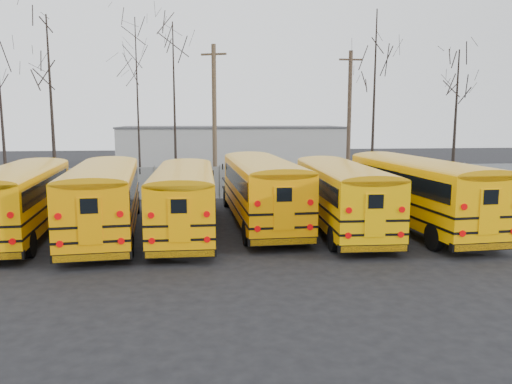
{
  "coord_description": "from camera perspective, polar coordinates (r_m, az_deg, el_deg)",
  "views": [
    {
      "loc": [
        -1.12,
        -18.84,
        5.0
      ],
      "look_at": [
        1.36,
        3.78,
        1.6
      ],
      "focal_mm": 35.0,
      "sensor_mm": 36.0,
      "label": 1
    }
  ],
  "objects": [
    {
      "name": "distant_building",
      "position": [
        51.02,
        -2.73,
        5.12
      ],
      "size": [
        22.0,
        8.0,
        4.0
      ],
      "primitive_type": "cube",
      "color": "#A3A29E",
      "rests_on": "ground"
    },
    {
      "name": "fence",
      "position": [
        31.11,
        -4.13,
        1.09
      ],
      "size": [
        40.0,
        0.04,
        2.0
      ],
      "primitive_type": "cube",
      "color": "gray",
      "rests_on": "ground"
    },
    {
      "name": "tree_2",
      "position": [
        33.98,
        -22.34,
        8.9
      ],
      "size": [
        0.26,
        0.26,
        11.22
      ],
      "primitive_type": "cone",
      "color": "black",
      "rests_on": "ground"
    },
    {
      "name": "ground",
      "position": [
        19.52,
        -2.77,
        -6.35
      ],
      "size": [
        120.0,
        120.0,
        0.0
      ],
      "primitive_type": "plane",
      "color": "black",
      "rests_on": "ground"
    },
    {
      "name": "tree_1",
      "position": [
        39.15,
        -27.13,
        8.66
      ],
      "size": [
        0.26,
        0.26,
        11.47
      ],
      "primitive_type": "cone",
      "color": "black",
      "rests_on": "ground"
    },
    {
      "name": "tree_3",
      "position": [
        36.64,
        -13.36,
        9.73
      ],
      "size": [
        0.26,
        0.26,
        11.86
      ],
      "primitive_type": "cone",
      "color": "black",
      "rests_on": "ground"
    },
    {
      "name": "utility_pole_left",
      "position": [
        33.87,
        -4.78,
        8.51
      ],
      "size": [
        1.68,
        0.71,
        9.78
      ],
      "rotation": [
        0.0,
        0.0,
        -0.35
      ],
      "color": "#4E3E2C",
      "rests_on": "ground"
    },
    {
      "name": "bus_f",
      "position": [
        23.6,
        17.93,
        0.56
      ],
      "size": [
        3.48,
        11.8,
        3.26
      ],
      "rotation": [
        0.0,
        0.0,
        0.07
      ],
      "color": "black",
      "rests_on": "ground"
    },
    {
      "name": "bus_a",
      "position": [
        23.16,
        -25.36,
        -0.27
      ],
      "size": [
        3.4,
        11.13,
        3.07
      ],
      "rotation": [
        0.0,
        0.0,
        0.08
      ],
      "color": "black",
      "rests_on": "ground"
    },
    {
      "name": "bus_c",
      "position": [
        21.54,
        -8.21,
        -0.24
      ],
      "size": [
        2.5,
        10.74,
        3.0
      ],
      "rotation": [
        0.0,
        0.0,
        -0.0
      ],
      "color": "black",
      "rests_on": "ground"
    },
    {
      "name": "tree_6",
      "position": [
        39.91,
        21.83,
        7.81
      ],
      "size": [
        0.26,
        0.26,
        9.87
      ],
      "primitive_type": "cone",
      "color": "black",
      "rests_on": "ground"
    },
    {
      "name": "bus_e",
      "position": [
        22.4,
        9.66,
        0.16
      ],
      "size": [
        2.84,
        11.04,
        3.07
      ],
      "rotation": [
        0.0,
        0.0,
        -0.03
      ],
      "color": "black",
      "rests_on": "ground"
    },
    {
      "name": "tree_5",
      "position": [
        35.38,
        13.33,
        10.01
      ],
      "size": [
        0.26,
        0.26,
        12.14
      ],
      "primitive_type": "cone",
      "color": "black",
      "rests_on": "ground"
    },
    {
      "name": "bus_b",
      "position": [
        21.92,
        -16.98,
        -0.17
      ],
      "size": [
        3.61,
        11.38,
        3.13
      ],
      "rotation": [
        0.0,
        0.0,
        0.09
      ],
      "color": "black",
      "rests_on": "ground"
    },
    {
      "name": "utility_pole_right",
      "position": [
        39.55,
        10.6,
        8.58
      ],
      "size": [
        1.78,
        0.31,
        10.03
      ],
      "rotation": [
        0.0,
        0.0,
        -0.02
      ],
      "color": "#443426",
      "rests_on": "ground"
    },
    {
      "name": "bus_d",
      "position": [
        23.16,
        0.64,
        0.76
      ],
      "size": [
        3.12,
        11.58,
        3.21
      ],
      "rotation": [
        0.0,
        0.0,
        0.04
      ],
      "color": "black",
      "rests_on": "ground"
    },
    {
      "name": "tree_4",
      "position": [
        33.99,
        -9.3,
        9.37
      ],
      "size": [
        0.26,
        0.26,
        11.16
      ],
      "primitive_type": "cone",
      "color": "black",
      "rests_on": "ground"
    }
  ]
}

